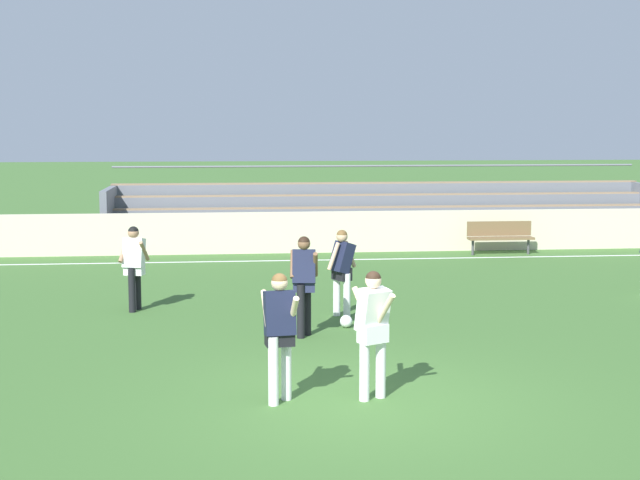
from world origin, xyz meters
TOP-DOWN VIEW (x-y plane):
  - ground_plane at (0.00, 0.00)m, footprint 160.00×160.00m
  - field_line_sideline at (0.00, 12.31)m, footprint 44.00×0.12m
  - sideline_wall at (0.00, 13.77)m, footprint 48.00×0.16m
  - bleacher_stand at (3.26, 16.37)m, footprint 17.02×3.13m
  - bench_centre_sideline at (5.77, 12.90)m, footprint 1.80×0.40m
  - player_dark_deep_cover at (0.41, 5.13)m, footprint 0.61×0.52m
  - player_dark_dropping_back at (-0.41, 3.64)m, footprint 0.49×0.49m
  - player_white_overlapping at (-3.44, 6.10)m, footprint 0.58×0.48m
  - player_dark_challenging at (-1.03, 0.02)m, footprint 0.46×0.61m
  - player_white_wide_right at (0.17, 0.04)m, footprint 0.49×0.67m
  - soccer_ball at (0.38, 4.24)m, footprint 0.22×0.22m

SIDE VIEW (x-z plane):
  - ground_plane at x=0.00m, z-range 0.00..0.00m
  - field_line_sideline at x=0.00m, z-range 0.00..0.01m
  - soccer_ball at x=0.38m, z-range 0.00..0.22m
  - bench_centre_sideline at x=5.77m, z-range 0.10..1.00m
  - sideline_wall at x=0.00m, z-range 0.00..1.14m
  - bleacher_stand at x=3.26m, z-range -0.20..2.04m
  - player_dark_deep_cover at x=0.41m, z-range 0.15..1.77m
  - player_white_overlapping at x=-3.44m, z-range 0.15..1.77m
  - player_dark_challenging at x=-1.03m, z-range 0.16..1.83m
  - player_white_wide_right at x=0.17m, z-range 0.16..1.83m
  - player_dark_dropping_back at x=-0.41m, z-range 0.16..1.85m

